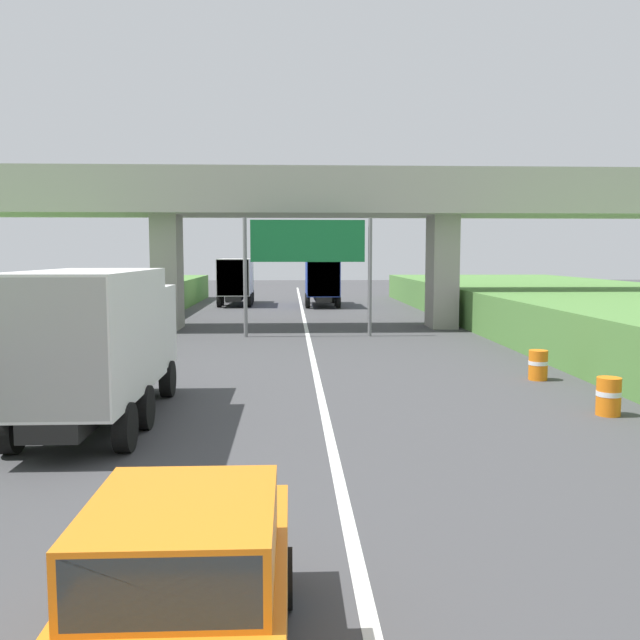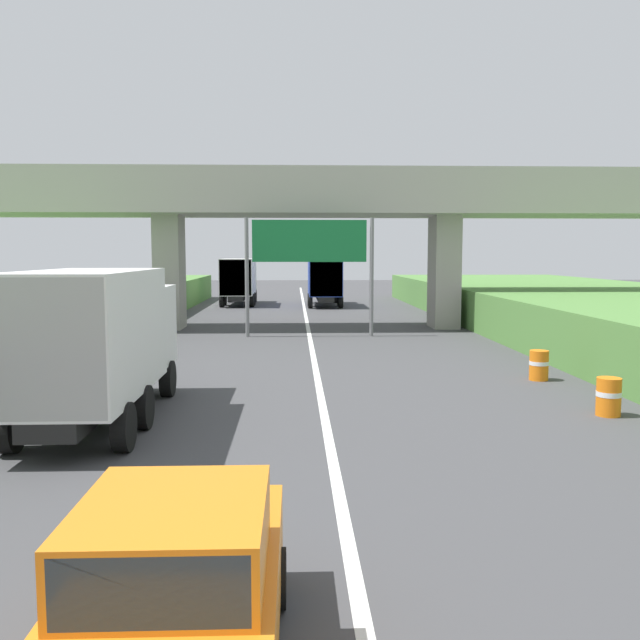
{
  "view_description": "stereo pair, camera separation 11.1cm",
  "coord_description": "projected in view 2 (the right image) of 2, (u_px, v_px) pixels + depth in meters",
  "views": [
    {
      "loc": [
        -0.8,
        1.72,
        3.78
      ],
      "look_at": [
        0.0,
        19.95,
        2.0
      ],
      "focal_mm": 37.99,
      "sensor_mm": 36.0,
      "label": 1
    },
    {
      "loc": [
        -0.69,
        1.71,
        3.78
      ],
      "look_at": [
        0.0,
        19.95,
        2.0
      ],
      "focal_mm": 37.99,
      "sensor_mm": 36.0,
      "label": 2
    }
  ],
  "objects": [
    {
      "name": "overpass_bridge",
      "position": [
        308.0,
        210.0,
        34.18
      ],
      "size": [
        40.0,
        4.8,
        7.92
      ],
      "color": "#ADA89E",
      "rests_on": "ground"
    },
    {
      "name": "overhead_highway_sign",
      "position": [
        309.0,
        249.0,
        30.74
      ],
      "size": [
        5.88,
        0.18,
        5.42
      ],
      "color": "slate",
      "rests_on": "ground"
    },
    {
      "name": "speed_limit_sign",
      "position": [
        10.0,
        352.0,
        15.9
      ],
      "size": [
        0.6,
        0.08,
        2.23
      ],
      "color": "slate",
      "rests_on": "ground"
    },
    {
      "name": "construction_barrel_2",
      "position": [
        609.0,
        396.0,
        15.84
      ],
      "size": [
        0.57,
        0.57,
        0.9
      ],
      "color": "orange",
      "rests_on": "ground"
    },
    {
      "name": "lane_centre_stripe",
      "position": [
        312.0,
        347.0,
        27.55
      ],
      "size": [
        0.2,
        98.04,
        0.01
      ],
      "primitive_type": "cube",
      "color": "white",
      "rests_on": "ground"
    },
    {
      "name": "truck_white",
      "position": [
        99.0,
        338.0,
        15.03
      ],
      "size": [
        2.44,
        7.3,
        3.44
      ],
      "color": "black",
      "rests_on": "ground"
    },
    {
      "name": "car_orange",
      "position": [
        177.0,
        593.0,
        5.86
      ],
      "size": [
        1.86,
        4.1,
        1.72
      ],
      "color": "orange",
      "rests_on": "ground"
    },
    {
      "name": "truck_blue",
      "position": [
        324.0,
        279.0,
        49.45
      ],
      "size": [
        2.44,
        7.3,
        3.44
      ],
      "color": "black",
      "rests_on": "ground"
    },
    {
      "name": "construction_barrel_3",
      "position": [
        539.0,
        365.0,
        20.32
      ],
      "size": [
        0.57,
        0.57,
        0.9
      ],
      "color": "orange",
      "rests_on": "ground"
    },
    {
      "name": "truck_green",
      "position": [
        239.0,
        279.0,
        50.38
      ],
      "size": [
        2.44,
        7.3,
        3.44
      ],
      "color": "black",
      "rests_on": "ground"
    }
  ]
}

